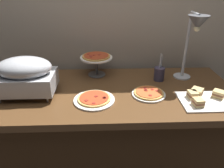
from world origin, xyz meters
The scene contains 11 objects.
ground_plane centered at (0.00, 0.00, 0.00)m, with size 8.00×8.00×0.00m, color #38332D.
back_wall centered at (0.00, 0.50, 1.20)m, with size 4.40×0.04×2.40m, color tan.
buffet_table centered at (0.00, 0.00, 0.39)m, with size 1.90×0.84×0.76m.
chafing_dish centered at (-0.59, -0.05, 0.92)m, with size 0.40×0.28×0.28m.
heat_lamp centered at (0.62, 0.10, 1.18)m, with size 0.15×0.29×0.54m.
pizza_plate_front centered at (-0.11, -0.15, 0.77)m, with size 0.28×0.28×0.03m.
pizza_plate_center centered at (0.28, -0.09, 0.77)m, with size 0.24×0.24×0.03m.
pizza_plate_raised_stand centered at (-0.11, 0.29, 0.91)m, with size 0.27×0.27×0.18m.
sandwich_platter centered at (0.64, -0.18, 0.78)m, with size 0.36×0.27×0.06m.
sauce_cup_near centered at (-0.77, 0.21, 0.78)m, with size 0.06×0.06×0.03m.
utensil_holder centered at (0.41, 0.16, 0.82)m, with size 0.08×0.08×0.22m.
Camera 1 is at (-0.04, -1.46, 1.53)m, focal length 35.03 mm.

